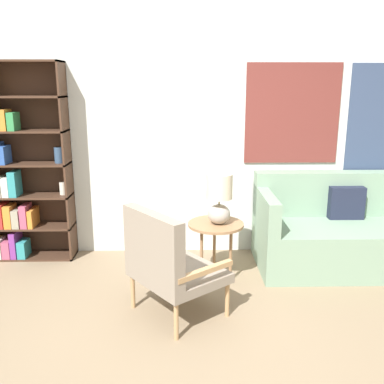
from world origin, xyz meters
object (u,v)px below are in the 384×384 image
Objects in this scene: couch at (348,233)px; armchair at (166,260)px; bookshelf at (13,172)px; table_lamp at (219,197)px; side_table at (216,229)px.

armchair is at bearing -151.40° from couch.
armchair is 0.48× the size of couch.
table_lamp is at bearing -15.04° from bookshelf.
table_lamp is at bearing -167.83° from couch.
bookshelf is 1.10× the size of couch.
table_lamp is (0.47, 0.71, 0.33)m from armchair.
armchair is at bearing -123.62° from table_lamp.
side_table is (0.44, 0.72, 0.01)m from armchair.
bookshelf is at bearing 175.51° from couch.
armchair is at bearing -37.78° from bookshelf.
armchair is 2.09m from couch.
table_lamp reaches higher than couch.
couch reaches higher than armchair.
bookshelf reaches higher than couch.
side_table is at bearing -14.87° from bookshelf.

